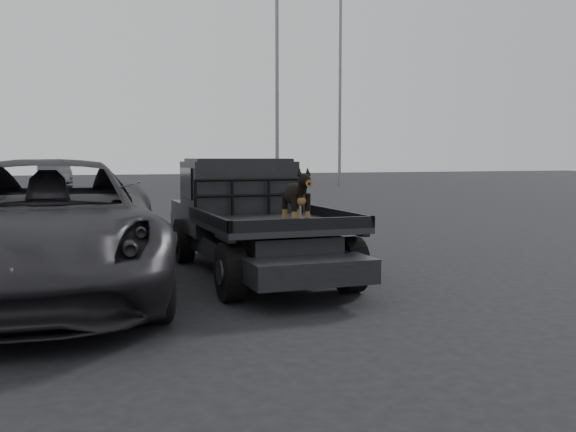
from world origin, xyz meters
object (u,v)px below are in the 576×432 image
object	(u,v)px
distant_car_a	(54,174)
distant_car_b	(247,173)
flatbed_ute	(255,245)
floodlight_mid	(277,58)
dog	(296,199)
parked_suv	(45,228)
floodlight_far	(340,54)

from	to	relation	value
distant_car_a	distant_car_b	world-z (taller)	distant_car_a
flatbed_ute	floodlight_mid	bearing A→B (deg)	70.30
dog	floodlight_mid	bearing A→B (deg)	71.77
parked_suv	floodlight_far	xyz separation A→B (m)	(16.97, 28.12, 7.27)
distant_car_a	floodlight_far	bearing A→B (deg)	-8.71
parked_suv	floodlight_far	world-z (taller)	floodlight_far
parked_suv	distant_car_b	xyz separation A→B (m)	(11.50, 30.31, -0.11)
flatbed_ute	distant_car_a	distance (m)	29.54
floodlight_mid	floodlight_far	distance (m)	9.14
floodlight_mid	distant_car_a	bearing A→B (deg)	142.49
distant_car_b	distant_car_a	bearing A→B (deg)	-169.16
distant_car_a	floodlight_mid	size ratio (longest dim) A/B	0.41
parked_suv	floodlight_mid	distance (m)	24.86
parked_suv	distant_car_a	size ratio (longest dim) A/B	1.31
distant_car_a	dog	bearing A→B (deg)	-87.19
dog	floodlight_far	size ratio (longest dim) A/B	0.05
distant_car_b	floodlight_mid	world-z (taller)	floodlight_mid
distant_car_a	floodlight_far	size ratio (longest dim) A/B	0.33
distant_car_a	floodlight_mid	bearing A→B (deg)	-40.30
distant_car_b	floodlight_mid	xyz separation A→B (m)	(-0.88, -8.60, 5.91)
flatbed_ute	distant_car_a	world-z (taller)	distant_car_a
distant_car_b	floodlight_far	world-z (taller)	floodlight_far
dog	distant_car_b	bearing A→B (deg)	75.02
dog	floodlight_far	world-z (taller)	floodlight_far
dog	distant_car_a	distance (m)	31.34
floodlight_far	distant_car_a	bearing A→B (deg)	174.09
floodlight_mid	flatbed_ute	bearing A→B (deg)	-109.70
flatbed_ute	dog	size ratio (longest dim) A/B	7.30
dog	parked_suv	bearing A→B (deg)	156.73
dog	distant_car_a	xyz separation A→B (m)	(-3.06, 31.19, -0.47)
flatbed_ute	distant_car_b	xyz separation A→B (m)	(8.47, 29.81, 0.33)
parked_suv	dog	bearing A→B (deg)	-18.94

